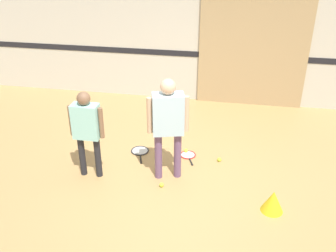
# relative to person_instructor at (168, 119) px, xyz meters

# --- Properties ---
(ground_plane) EXTENTS (16.00, 16.00, 0.00)m
(ground_plane) POSITION_rel_person_instructor_xyz_m (0.16, -0.12, -0.96)
(ground_plane) COLOR tan
(wall_back) EXTENTS (16.00, 0.07, 3.20)m
(wall_back) POSITION_rel_person_instructor_xyz_m (0.16, 3.06, 0.63)
(wall_back) COLOR beige
(wall_back) RESTS_ON ground_plane
(wall_panel) EXTENTS (2.18, 0.05, 2.32)m
(wall_panel) POSITION_rel_person_instructor_xyz_m (1.19, 3.00, 0.19)
(wall_panel) COLOR tan
(wall_panel) RESTS_ON ground_plane
(person_instructor) EXTENTS (0.57, 0.35, 1.56)m
(person_instructor) POSITION_rel_person_instructor_xyz_m (0.00, 0.00, 0.00)
(person_instructor) COLOR #6B4C70
(person_instructor) RESTS_ON ground_plane
(person_student_left) EXTENTS (0.52, 0.21, 1.36)m
(person_student_left) POSITION_rel_person_instructor_xyz_m (-1.15, -0.17, -0.12)
(person_student_left) COLOR #232328
(person_student_left) RESTS_ON ground_plane
(racket_spare_on_floor) EXTENTS (0.34, 0.47, 0.03)m
(racket_spare_on_floor) POSITION_rel_person_instructor_xyz_m (0.22, 0.63, -0.95)
(racket_spare_on_floor) COLOR red
(racket_spare_on_floor) RESTS_ON ground_plane
(racket_second_spare) EXTENTS (0.38, 0.57, 0.03)m
(racket_second_spare) POSITION_rel_person_instructor_xyz_m (-0.60, 0.61, -0.95)
(racket_second_spare) COLOR #28282D
(racket_second_spare) RESTS_ON ground_plane
(tennis_ball_near_instructor) EXTENTS (0.07, 0.07, 0.07)m
(tennis_ball_near_instructor) POSITION_rel_person_instructor_xyz_m (-0.04, -0.28, -0.93)
(tennis_ball_near_instructor) COLOR #CCE038
(tennis_ball_near_instructor) RESTS_ON ground_plane
(tennis_ball_by_spare_racket) EXTENTS (0.07, 0.07, 0.07)m
(tennis_ball_by_spare_racket) POSITION_rel_person_instructor_xyz_m (0.17, 0.74, -0.93)
(tennis_ball_by_spare_racket) COLOR #CCE038
(tennis_ball_by_spare_racket) RESTS_ON ground_plane
(tennis_ball_stray_left) EXTENTS (0.07, 0.07, 0.07)m
(tennis_ball_stray_left) POSITION_rel_person_instructor_xyz_m (0.74, 0.56, -0.93)
(tennis_ball_stray_left) COLOR #CCE038
(tennis_ball_stray_left) RESTS_ON ground_plane
(training_cone) EXTENTS (0.30, 0.30, 0.31)m
(training_cone) POSITION_rel_person_instructor_xyz_m (1.50, -0.53, -0.81)
(training_cone) COLOR yellow
(training_cone) RESTS_ON ground_plane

